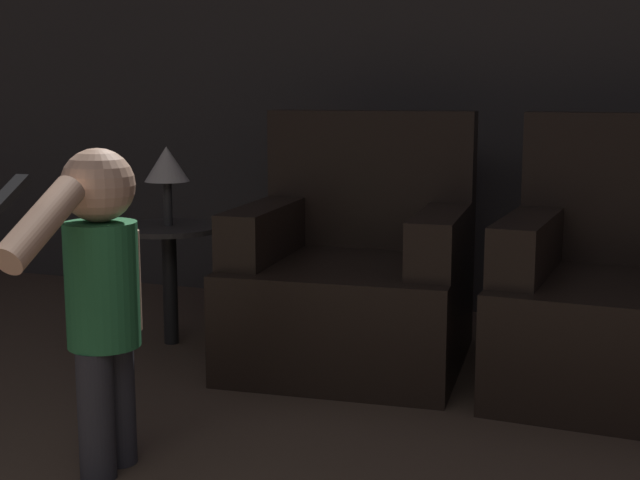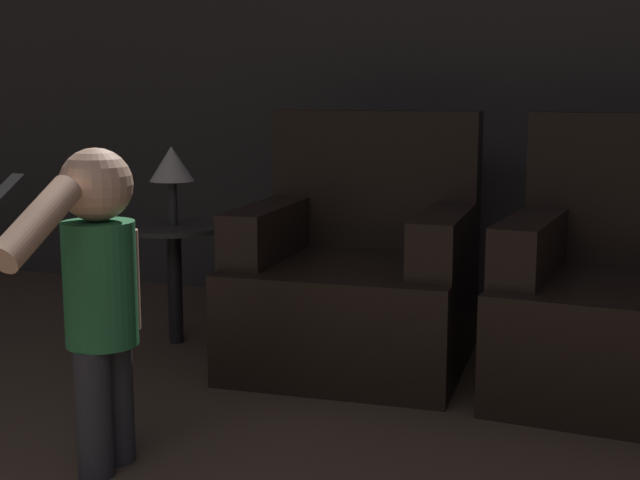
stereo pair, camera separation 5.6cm
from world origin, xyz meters
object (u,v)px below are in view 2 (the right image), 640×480
at_px(lamp, 172,166).
at_px(armchair_left, 358,278).
at_px(armchair_right, 633,300).
at_px(person_toddler, 98,284).

bearing_deg(lamp, armchair_left, 4.64).
bearing_deg(armchair_right, armchair_left, -177.63).
height_order(armchair_left, armchair_right, same).
distance_m(armchair_right, person_toddler, 1.80).
height_order(armchair_right, person_toddler, armchair_right).
distance_m(armchair_left, person_toddler, 1.28).
relative_size(person_toddler, lamp, 2.76).
bearing_deg(person_toddler, lamp, 20.43).
bearing_deg(armchair_left, armchair_right, -5.11).
bearing_deg(person_toddler, armchair_right, -48.24).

